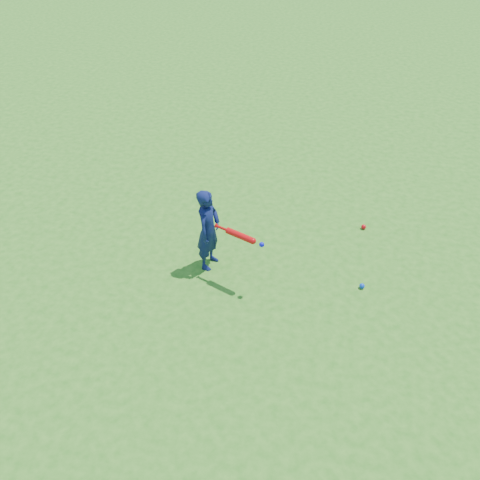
{
  "coord_description": "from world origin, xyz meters",
  "views": [
    {
      "loc": [
        1.86,
        -5.77,
        4.76
      ],
      "look_at": [
        0.67,
        -0.61,
        0.64
      ],
      "focal_mm": 40.0,
      "sensor_mm": 36.0,
      "label": 1
    }
  ],
  "objects_px": {
    "ground_ball_blue": "(362,286)",
    "ground_ball_red": "(364,227)",
    "bat_swing": "(242,236)",
    "child": "(208,230)"
  },
  "relations": [
    {
      "from": "ground_ball_red",
      "to": "child",
      "type": "bearing_deg",
      "value": -147.17
    },
    {
      "from": "child",
      "to": "bat_swing",
      "type": "height_order",
      "value": "child"
    },
    {
      "from": "ground_ball_blue",
      "to": "bat_swing",
      "type": "bearing_deg",
      "value": -171.48
    },
    {
      "from": "child",
      "to": "ground_ball_blue",
      "type": "height_order",
      "value": "child"
    },
    {
      "from": "ground_ball_blue",
      "to": "ground_ball_red",
      "type": "bearing_deg",
      "value": 91.81
    },
    {
      "from": "child",
      "to": "ground_ball_red",
      "type": "distance_m",
      "value": 2.46
    },
    {
      "from": "ground_ball_red",
      "to": "ground_ball_blue",
      "type": "xyz_separation_m",
      "value": [
        0.04,
        -1.31,
        -0.0
      ]
    },
    {
      "from": "ground_ball_red",
      "to": "bat_swing",
      "type": "bearing_deg",
      "value": -134.21
    },
    {
      "from": "child",
      "to": "ground_ball_red",
      "type": "relative_size",
      "value": 16.19
    },
    {
      "from": "bat_swing",
      "to": "ground_ball_red",
      "type": "bearing_deg",
      "value": 67.19
    }
  ]
}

